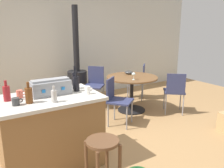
% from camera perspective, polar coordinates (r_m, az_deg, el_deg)
% --- Properties ---
extents(ground_plane, '(8.80, 8.80, 0.00)m').
position_cam_1_polar(ground_plane, '(3.80, 1.19, -13.08)').
color(ground_plane, '#A37A4C').
extents(back_wall, '(8.00, 0.10, 2.70)m').
position_cam_1_polar(back_wall, '(5.64, -12.86, 9.86)').
color(back_wall, beige).
rests_on(back_wall, ground_plane).
extents(kitchen_island, '(1.22, 0.79, 0.92)m').
position_cam_1_polar(kitchen_island, '(3.03, -14.94, -11.36)').
color(kitchen_island, olive).
rests_on(kitchen_island, ground_plane).
extents(wooden_stool, '(0.33, 0.33, 0.66)m').
position_cam_1_polar(wooden_stool, '(2.41, -2.33, -17.47)').
color(wooden_stool, brown).
rests_on(wooden_stool, ground_plane).
extents(dining_table, '(1.05, 1.05, 0.73)m').
position_cam_1_polar(dining_table, '(4.78, 4.96, -0.16)').
color(dining_table, black).
rests_on(dining_table, ground_plane).
extents(folding_chair_near, '(0.57, 0.57, 0.88)m').
position_cam_1_polar(folding_chair_near, '(5.02, -4.36, 0.17)').
color(folding_chair_near, navy).
rests_on(folding_chair_near, ground_plane).
extents(folding_chair_far, '(0.56, 0.56, 0.85)m').
position_cam_1_polar(folding_chair_far, '(4.10, 1.17, -3.49)').
color(folding_chair_far, navy).
rests_on(folding_chair_far, ground_plane).
extents(folding_chair_left, '(0.56, 0.56, 0.85)m').
position_cam_1_polar(folding_chair_left, '(4.77, 15.29, -1.40)').
color(folding_chair_left, navy).
rests_on(folding_chair_left, ground_plane).
extents(folding_chair_right, '(0.57, 0.57, 0.85)m').
position_cam_1_polar(folding_chair_right, '(5.60, 6.63, 1.28)').
color(folding_chair_right, navy).
rests_on(folding_chair_right, ground_plane).
extents(wood_stove, '(0.44, 0.45, 2.18)m').
position_cam_1_polar(wood_stove, '(5.31, -8.60, 0.94)').
color(wood_stove, black).
rests_on(wood_stove, ground_plane).
extents(toolbox, '(0.47, 0.22, 0.20)m').
position_cam_1_polar(toolbox, '(2.92, -14.96, -0.77)').
color(toolbox, gray).
rests_on(toolbox, kitchen_island).
extents(bottle_0, '(0.08, 0.08, 0.24)m').
position_cam_1_polar(bottle_0, '(2.67, -19.94, -2.59)').
color(bottle_0, '#603314').
rests_on(bottle_0, kitchen_island).
extents(bottle_1, '(0.08, 0.08, 0.31)m').
position_cam_1_polar(bottle_1, '(3.13, -9.14, 1.02)').
color(bottle_1, black).
rests_on(bottle_1, kitchen_island).
extents(bottle_2, '(0.08, 0.08, 0.27)m').
position_cam_1_polar(bottle_2, '(3.01, -8.81, 0.16)').
color(bottle_2, black).
rests_on(bottle_2, kitchen_island).
extents(bottle_3, '(0.06, 0.06, 0.19)m').
position_cam_1_polar(bottle_3, '(2.63, -14.18, -2.89)').
color(bottle_3, '#B7B2AD').
rests_on(bottle_3, kitchen_island).
extents(bottle_4, '(0.08, 0.08, 0.24)m').
position_cam_1_polar(bottle_4, '(2.85, -24.69, -2.05)').
color(bottle_4, maroon).
rests_on(bottle_4, kitchen_island).
extents(cup_0, '(0.11, 0.07, 0.10)m').
position_cam_1_polar(cup_0, '(2.88, -6.06, -1.52)').
color(cup_0, white).
rests_on(cup_0, kitchen_island).
extents(cup_1, '(0.11, 0.07, 0.09)m').
position_cam_1_polar(cup_1, '(2.92, -21.90, -2.30)').
color(cup_1, '#DB6651').
rests_on(cup_1, kitchen_island).
extents(cup_2, '(0.11, 0.08, 0.08)m').
position_cam_1_polar(cup_2, '(2.66, -22.74, -4.04)').
color(cup_2, '#383838').
rests_on(cup_2, kitchen_island).
extents(wine_glass, '(0.07, 0.07, 0.14)m').
position_cam_1_polar(wine_glass, '(4.44, 5.38, 2.39)').
color(wine_glass, silver).
rests_on(wine_glass, dining_table).
extents(serving_bowl, '(0.18, 0.18, 0.07)m').
position_cam_1_polar(serving_bowl, '(4.99, 4.20, 2.90)').
color(serving_bowl, '#383838').
rests_on(serving_bowl, dining_table).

